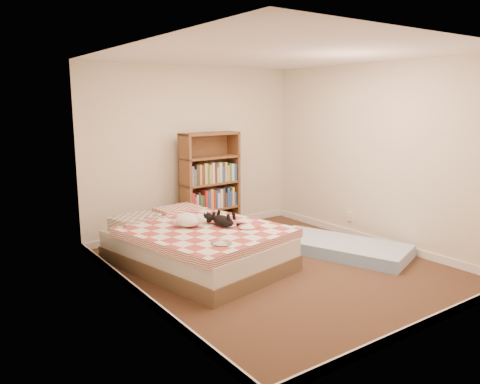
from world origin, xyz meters
TOP-DOWN VIEW (x-y plane):
  - room at (0.00, 0.00)m, footprint 3.51×4.01m
  - bed at (-0.77, 0.62)m, footprint 1.87×2.35m
  - bookshelf at (0.13, 1.75)m, footprint 0.94×0.36m
  - floor_mattress at (1.02, -0.08)m, footprint 1.37×1.94m
  - black_cat at (-0.51, 0.43)m, footprint 0.32×0.65m
  - white_dog at (-0.85, 0.62)m, footprint 0.34×0.34m

SIDE VIEW (x-z plane):
  - floor_mattress at x=1.02m, z-range 0.00..0.16m
  - bed at x=-0.77m, z-range -0.03..0.53m
  - bookshelf at x=0.13m, z-range -0.21..1.33m
  - black_cat at x=-0.51m, z-range 0.49..0.64m
  - white_dog at x=-0.85m, z-range 0.50..0.66m
  - room at x=0.00m, z-range -0.06..2.45m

